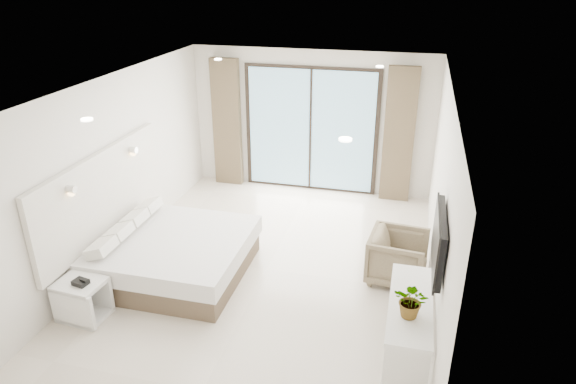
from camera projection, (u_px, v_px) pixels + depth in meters
name	position (u px, v px, depth m)	size (l,w,h in m)	color
ground	(267.00, 269.00, 7.52)	(6.20, 6.20, 0.00)	beige
room_shell	(265.00, 151.00, 7.52)	(4.62, 6.22, 2.72)	silver
bed	(172.00, 255.00, 7.32)	(2.06, 1.96, 0.71)	brown
nightstand	(82.00, 299.00, 6.42)	(0.61, 0.51, 0.52)	white
phone	(81.00, 282.00, 6.25)	(0.18, 0.14, 0.06)	black
console_desk	(409.00, 318.00, 5.62)	(0.46, 1.49, 0.77)	white
plant	(412.00, 304.00, 5.24)	(0.35, 0.39, 0.30)	#33662D
armchair	(398.00, 255.00, 7.14)	(0.77, 0.72, 0.79)	#7B7051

